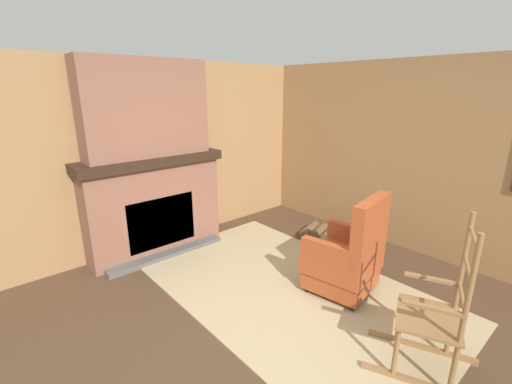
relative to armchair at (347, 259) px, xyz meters
name	(u,v)px	position (x,y,z in m)	size (l,w,h in m)	color
ground_plane	(283,342)	(0.10, -1.01, -0.37)	(14.00, 14.00, 0.00)	#4C3523
wood_panel_wall_left	(143,158)	(-2.39, -1.01, 0.81)	(0.06, 5.52, 2.36)	#9E7247
wood_panel_wall_back	(435,161)	(0.13, 1.48, 0.82)	(5.52, 0.09, 2.36)	#9E7247
fireplace_hearth	(155,205)	(-2.16, -1.01, 0.24)	(0.58, 1.76, 1.23)	brown
chimney_breast	(146,109)	(-2.17, -1.01, 1.42)	(0.33, 1.46, 1.11)	brown
area_rug	(287,288)	(-0.43, -0.42, -0.37)	(3.29, 1.97, 0.01)	tan
armchair	(347,259)	(0.00, 0.00, 0.00)	(0.73, 0.75, 1.05)	#A84723
rocking_chair	(434,322)	(1.00, -0.41, 0.04)	(0.91, 0.72, 1.20)	olive
firewood_stack	(319,232)	(-1.03, 0.88, -0.30)	(0.53, 0.50, 0.14)	brown
oil_lamp_vase	(103,154)	(-2.21, -1.53, 0.95)	(0.10, 0.10, 0.24)	#B24C42
storage_case	(170,148)	(-2.21, -0.72, 0.92)	(0.17, 0.25, 0.13)	brown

